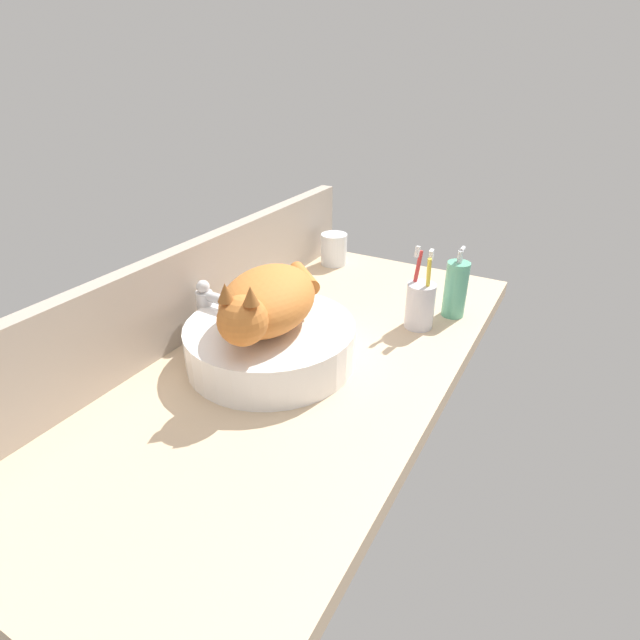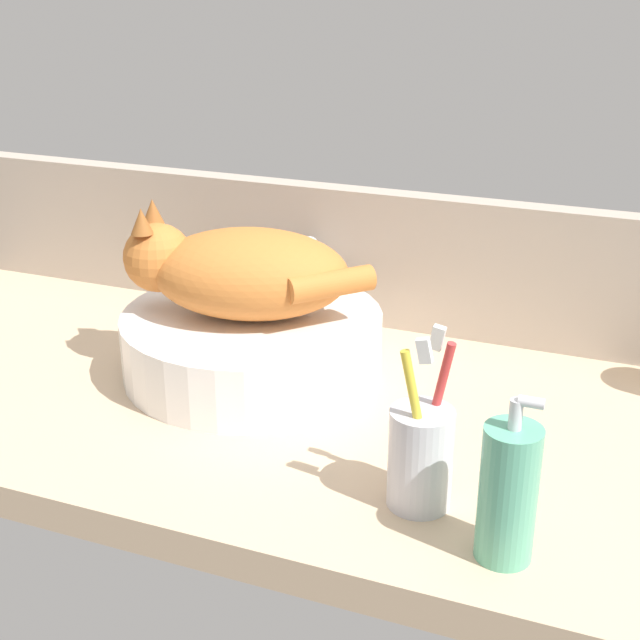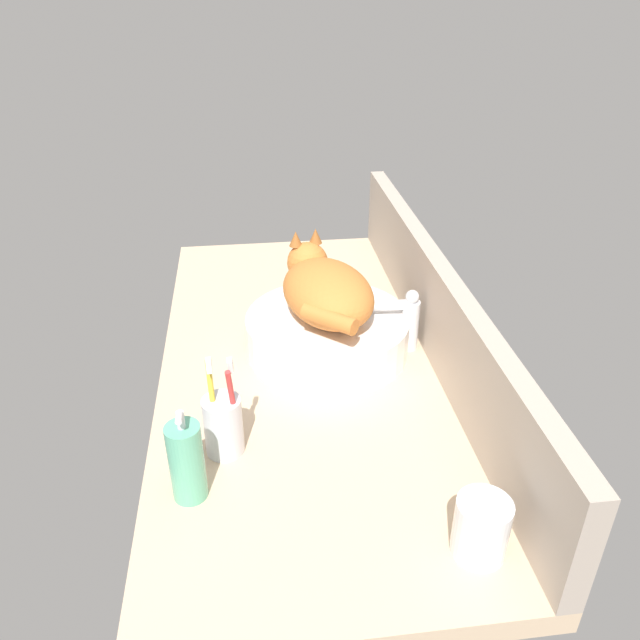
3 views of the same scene
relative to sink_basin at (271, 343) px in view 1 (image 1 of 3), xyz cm
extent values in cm
cube|color=#D1B28E|center=(2.70, -5.17, -6.10)|extent=(123.22, 57.85, 4.00)
cube|color=#AD9E8E|center=(2.70, 21.96, 5.83)|extent=(123.22, 3.60, 19.86)
cylinder|color=white|center=(0.00, 0.00, 0.00)|extent=(33.57, 33.57, 8.20)
ellipsoid|color=#CC7533|center=(0.00, 0.00, 9.60)|extent=(28.28, 22.37, 11.00)
sphere|color=#CC7533|center=(-11.55, -2.77, 11.10)|extent=(8.80, 8.80, 8.80)
cone|color=#995726|center=(-12.01, -5.15, 16.50)|extent=(2.80, 2.80, 3.20)
cone|color=#995726|center=(-13.03, -0.87, 16.50)|extent=(2.80, 2.80, 3.20)
cylinder|color=#CC7533|center=(11.22, -1.24, 10.10)|extent=(9.75, 10.31, 3.20)
cylinder|color=silver|center=(1.02, 17.16, 1.40)|extent=(3.60, 3.60, 11.00)
cylinder|color=silver|center=(0.72, 12.17, 6.30)|extent=(2.79, 10.11, 2.20)
sphere|color=silver|center=(1.02, 17.16, 8.10)|extent=(2.80, 2.80, 2.80)
cylinder|color=#60B793|center=(37.71, -26.32, 2.53)|extent=(5.30, 5.30, 13.26)
cylinder|color=silver|center=(37.71, -26.32, 10.57)|extent=(1.20, 1.20, 2.80)
cylinder|color=silver|center=(38.91, -26.32, 11.97)|extent=(2.20, 1.00, 1.00)
cylinder|color=silver|center=(28.27, -21.09, 1.12)|extent=(6.41, 6.41, 10.43)
cylinder|color=yellow|center=(28.45, -22.35, 4.80)|extent=(4.47, 1.43, 16.83)
cube|color=white|center=(28.45, -22.35, 13.30)|extent=(1.68, 0.87, 2.62)
cylinder|color=#D13838|center=(28.84, -19.09, 4.80)|extent=(3.92, 1.76, 16.91)
cube|color=white|center=(28.84, -19.09, 13.30)|extent=(1.62, 0.92, 2.61)
cylinder|color=white|center=(53.39, 13.76, 0.44)|extent=(7.63, 7.63, 9.08)
cylinder|color=silver|center=(53.39, 13.76, -1.67)|extent=(6.72, 6.72, 4.86)
camera|label=1|loc=(-69.90, -50.09, 50.40)|focal=28.00mm
camera|label=2|loc=(46.61, -94.70, 47.44)|focal=50.00mm
camera|label=3|loc=(109.05, -15.34, 67.39)|focal=35.00mm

